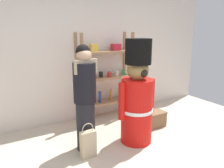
{
  "coord_description": "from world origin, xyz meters",
  "views": [
    {
      "loc": [
        -1.65,
        -1.92,
        1.81
      ],
      "look_at": [
        -0.02,
        0.87,
        1.0
      ],
      "focal_mm": 35.63,
      "sensor_mm": 36.0,
      "label": 1
    }
  ],
  "objects_px": {
    "teddy_bear_guard": "(137,97)",
    "person_shopper": "(85,97)",
    "shopping_bag": "(88,144)",
    "merchandise_shelf": "(105,76)",
    "display_crate": "(154,119)"
  },
  "relations": [
    {
      "from": "shopping_bag",
      "to": "display_crate",
      "type": "height_order",
      "value": "shopping_bag"
    },
    {
      "from": "shopping_bag",
      "to": "person_shopper",
      "type": "bearing_deg",
      "value": 72.66
    },
    {
      "from": "merchandise_shelf",
      "to": "person_shopper",
      "type": "distance_m",
      "value": 1.35
    },
    {
      "from": "merchandise_shelf",
      "to": "teddy_bear_guard",
      "type": "bearing_deg",
      "value": -94.19
    },
    {
      "from": "teddy_bear_guard",
      "to": "shopping_bag",
      "type": "distance_m",
      "value": 1.03
    },
    {
      "from": "teddy_bear_guard",
      "to": "person_shopper",
      "type": "distance_m",
      "value": 0.83
    },
    {
      "from": "teddy_bear_guard",
      "to": "person_shopper",
      "type": "height_order",
      "value": "teddy_bear_guard"
    },
    {
      "from": "person_shopper",
      "to": "display_crate",
      "type": "xyz_separation_m",
      "value": [
        1.44,
        0.09,
        -0.7
      ]
    },
    {
      "from": "merchandise_shelf",
      "to": "shopping_bag",
      "type": "distance_m",
      "value": 1.71
    },
    {
      "from": "teddy_bear_guard",
      "to": "person_shopper",
      "type": "relative_size",
      "value": 1.04
    },
    {
      "from": "merchandise_shelf",
      "to": "teddy_bear_guard",
      "type": "relative_size",
      "value": 1.04
    },
    {
      "from": "merchandise_shelf",
      "to": "display_crate",
      "type": "height_order",
      "value": "merchandise_shelf"
    },
    {
      "from": "display_crate",
      "to": "person_shopper",
      "type": "bearing_deg",
      "value": -176.52
    },
    {
      "from": "merchandise_shelf",
      "to": "shopping_bag",
      "type": "bearing_deg",
      "value": -127.76
    },
    {
      "from": "merchandise_shelf",
      "to": "shopping_bag",
      "type": "height_order",
      "value": "merchandise_shelf"
    }
  ]
}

